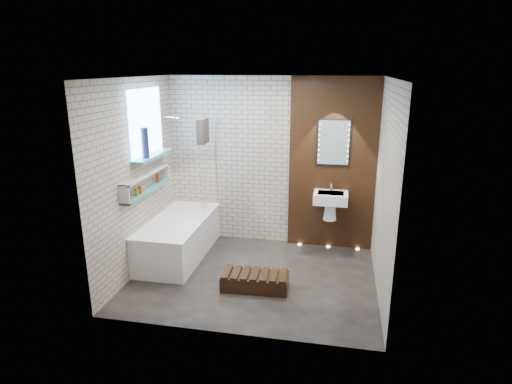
% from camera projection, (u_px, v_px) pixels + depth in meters
% --- Properties ---
extents(ground, '(3.20, 3.20, 0.00)m').
position_uv_depth(ground, '(254.00, 277.00, 5.78)').
color(ground, black).
rests_on(ground, ground).
extents(room_shell, '(3.24, 3.20, 2.60)m').
position_uv_depth(room_shell, '(254.00, 184.00, 5.42)').
color(room_shell, '#B19C8D').
rests_on(room_shell, ground).
extents(walnut_panel, '(1.30, 0.06, 2.60)m').
position_uv_depth(walnut_panel, '(332.00, 165.00, 6.44)').
color(walnut_panel, black).
rests_on(walnut_panel, ground).
extents(clerestory_window, '(0.18, 1.00, 0.94)m').
position_uv_depth(clerestory_window, '(147.00, 129.00, 5.87)').
color(clerestory_window, '#7FADE0').
rests_on(clerestory_window, room_shell).
extents(display_niche, '(0.14, 1.30, 0.26)m').
position_uv_depth(display_niche, '(147.00, 182.00, 5.87)').
color(display_niche, '#248678').
rests_on(display_niche, room_shell).
extents(bathtub, '(0.79, 1.74, 0.70)m').
position_uv_depth(bathtub, '(179.00, 237.00, 6.35)').
color(bathtub, white).
rests_on(bathtub, ground).
extents(bath_screen, '(0.01, 0.78, 1.40)m').
position_uv_depth(bath_screen, '(209.00, 167.00, 6.42)').
color(bath_screen, white).
rests_on(bath_screen, bathtub).
extents(towel, '(0.10, 0.27, 0.35)m').
position_uv_depth(towel, '(203.00, 131.00, 6.05)').
color(towel, black).
rests_on(towel, bath_screen).
extents(shower_head, '(0.18, 0.18, 0.02)m').
position_uv_depth(shower_head, '(181.00, 117.00, 6.36)').
color(shower_head, silver).
rests_on(shower_head, room_shell).
extents(washbasin, '(0.50, 0.36, 0.58)m').
position_uv_depth(washbasin, '(330.00, 202.00, 6.40)').
color(washbasin, white).
rests_on(washbasin, walnut_panel).
extents(led_mirror, '(0.50, 0.02, 0.70)m').
position_uv_depth(led_mirror, '(334.00, 143.00, 6.30)').
color(led_mirror, black).
rests_on(led_mirror, walnut_panel).
extents(walnut_step, '(0.86, 0.41, 0.19)m').
position_uv_depth(walnut_step, '(255.00, 282.00, 5.46)').
color(walnut_step, black).
rests_on(walnut_step, ground).
extents(niche_bottles, '(0.05, 0.95, 0.13)m').
position_uv_depth(niche_bottles, '(143.00, 188.00, 5.77)').
color(niche_bottles, maroon).
rests_on(niche_bottles, display_niche).
extents(sill_vases, '(0.10, 0.10, 0.41)m').
position_uv_depth(sill_vases, '(145.00, 143.00, 5.69)').
color(sill_vases, '#151939').
rests_on(sill_vases, clerestory_window).
extents(floor_uplights, '(0.96, 0.06, 0.01)m').
position_uv_depth(floor_uplights, '(328.00, 247.00, 6.74)').
color(floor_uplights, '#FFD899').
rests_on(floor_uplights, ground).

